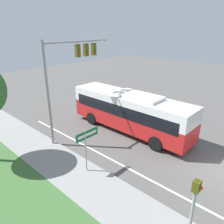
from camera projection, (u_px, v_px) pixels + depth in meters
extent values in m
cube|color=silver|center=(202.00, 207.00, 10.40)|extent=(0.14, 30.00, 0.01)
cube|color=red|center=(129.00, 118.00, 17.67)|extent=(2.47, 10.52, 1.44)
cube|color=white|center=(130.00, 102.00, 17.19)|extent=(2.47, 10.52, 1.18)
cube|color=black|center=(130.00, 107.00, 17.34)|extent=(2.51, 9.68, 0.89)
cube|color=white|center=(138.00, 96.00, 16.43)|extent=(1.73, 3.68, 0.24)
cylinder|color=black|center=(92.00, 118.00, 19.15)|extent=(0.28, 1.07, 1.07)
cylinder|color=black|center=(110.00, 111.00, 20.77)|extent=(0.28, 1.07, 1.07)
cylinder|color=black|center=(156.00, 144.00, 15.02)|extent=(0.28, 1.07, 1.07)
cylinder|color=black|center=(172.00, 132.00, 16.64)|extent=(0.28, 1.07, 1.07)
cylinder|color=#939399|center=(48.00, 97.00, 14.66)|extent=(0.20, 0.20, 7.32)
cylinder|color=#939399|center=(78.00, 41.00, 15.33)|extent=(5.62, 0.14, 0.14)
cube|color=#47470F|center=(78.00, 51.00, 15.51)|extent=(0.32, 0.28, 0.90)
sphere|color=red|center=(79.00, 54.00, 15.49)|extent=(0.18, 0.18, 0.18)
cube|color=#47470F|center=(86.00, 50.00, 16.04)|extent=(0.32, 0.28, 0.90)
sphere|color=red|center=(88.00, 54.00, 16.01)|extent=(0.18, 0.18, 0.18)
cube|color=#47470F|center=(94.00, 49.00, 16.56)|extent=(0.32, 0.28, 0.90)
sphere|color=red|center=(95.00, 53.00, 16.54)|extent=(0.18, 0.18, 0.18)
cylinder|color=#939399|center=(191.00, 216.00, 7.97)|extent=(0.12, 0.12, 3.16)
cube|color=#47470F|center=(197.00, 186.00, 7.48)|extent=(0.28, 0.24, 0.44)
sphere|color=red|center=(201.00, 188.00, 7.38)|extent=(0.14, 0.14, 0.14)
cylinder|color=#939399|center=(86.00, 152.00, 12.47)|extent=(0.08, 0.08, 2.71)
cube|color=#145B2D|center=(87.00, 135.00, 12.19)|extent=(1.59, 0.03, 0.48)
cube|color=white|center=(87.00, 135.00, 12.18)|extent=(1.35, 0.01, 0.17)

